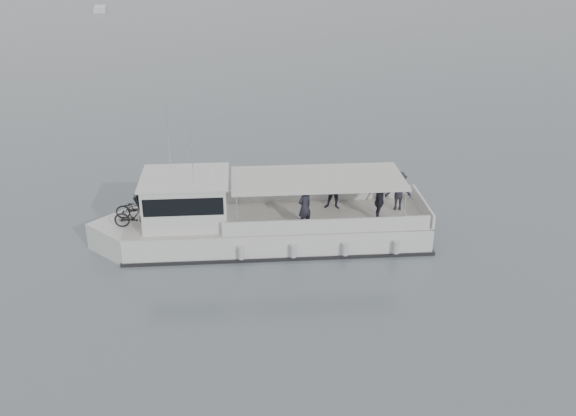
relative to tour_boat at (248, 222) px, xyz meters
name	(u,v)px	position (x,y,z in m)	size (l,w,h in m)	color
ground	(349,249)	(3.99, -2.13, -1.04)	(1400.00, 1400.00, 0.00)	slate
tour_boat	(248,222)	(0.00, 0.00, 0.00)	(14.99, 7.25, 6.32)	white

